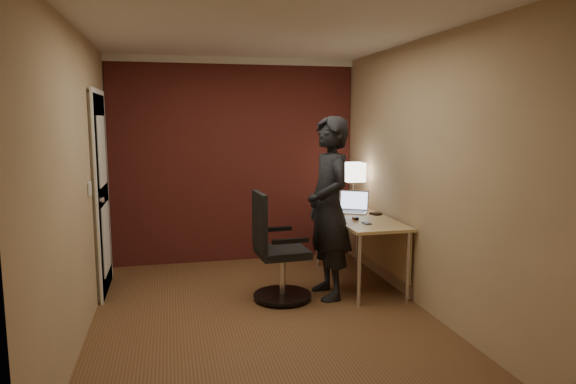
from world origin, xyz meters
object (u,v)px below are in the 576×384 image
(laptop, at_px, (353,206))
(office_chair, at_px, (276,254))
(wallet, at_px, (376,214))
(person, at_px, (329,208))
(mouse, at_px, (355,218))
(desk, at_px, (365,228))
(phone, at_px, (367,223))
(desk_lamp, at_px, (354,173))

(laptop, height_order, office_chair, office_chair)
(wallet, distance_m, person, 0.79)
(wallet, relative_size, person, 0.06)
(laptop, relative_size, mouse, 4.15)
(mouse, distance_m, person, 0.43)
(desk, distance_m, laptop, 0.33)
(mouse, bearing_deg, desk, 58.45)
(office_chair, distance_m, person, 0.69)
(desk, height_order, mouse, mouse)
(laptop, xyz_separation_m, phone, (-0.09, -0.65, -0.06))
(wallet, xyz_separation_m, person, (-0.66, -0.40, 0.16))
(office_chair, bearing_deg, mouse, 12.62)
(desk, relative_size, phone, 13.04)
(office_chair, bearing_deg, laptop, 31.56)
(desk_lamp, bearing_deg, mouse, -108.26)
(desk_lamp, relative_size, office_chair, 0.51)
(phone, height_order, office_chair, office_chair)
(desk, distance_m, wallet, 0.20)
(mouse, bearing_deg, wallet, 48.07)
(mouse, bearing_deg, office_chair, -152.47)
(desk_lamp, xyz_separation_m, office_chair, (-1.11, -0.87, -0.68))
(desk, xyz_separation_m, office_chair, (-1.06, -0.36, -0.14))
(mouse, xyz_separation_m, office_chair, (-0.89, -0.20, -0.28))
(mouse, height_order, person, person)
(desk, xyz_separation_m, phone, (-0.13, -0.39, 0.13))
(office_chair, bearing_deg, desk, 18.81)
(laptop, xyz_separation_m, person, (-0.48, -0.62, 0.10))
(desk, height_order, phone, phone)
(desk_lamp, bearing_deg, wallet, -79.07)
(wallet, bearing_deg, mouse, -146.84)
(mouse, height_order, wallet, mouse)
(laptop, height_order, phone, laptop)
(phone, bearing_deg, laptop, 79.53)
(desk, distance_m, desk_lamp, 0.74)
(mouse, relative_size, person, 0.06)
(mouse, xyz_separation_m, phone, (0.04, -0.22, -0.01))
(mouse, relative_size, wallet, 0.91)
(desk_lamp, height_order, wallet, desk_lamp)
(desk_lamp, bearing_deg, person, -123.62)
(desk_lamp, height_order, mouse, desk_lamp)
(mouse, distance_m, wallet, 0.37)
(mouse, bearing_deg, person, -136.22)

